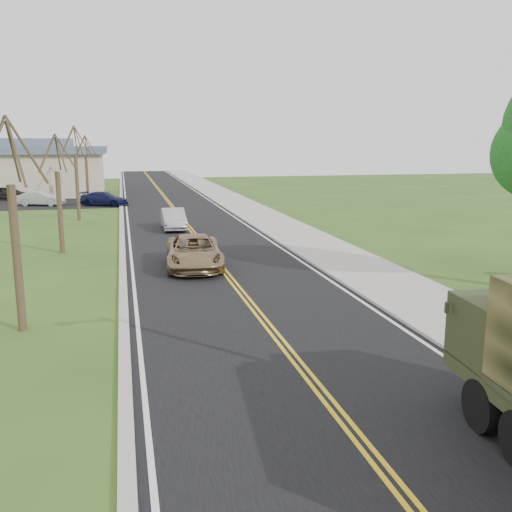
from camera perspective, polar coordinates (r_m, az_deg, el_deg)
name	(u,v)px	position (r m, az deg, el deg)	size (l,w,h in m)	color
ground	(412,507)	(9.60, 15.37, -23.07)	(160.00, 160.00, 0.00)	#2B501A
road	(173,208)	(47.35, -8.27, 4.78)	(8.00, 120.00, 0.01)	black
curb_right	(223,206)	(47.87, -3.30, 5.02)	(0.30, 120.00, 0.12)	#9E998E
sidewalk_right	(244,206)	(48.20, -1.24, 5.07)	(3.20, 120.00, 0.10)	#9E998E
curb_left	(121,209)	(47.17, -13.31, 4.63)	(0.30, 120.00, 0.10)	#9E998E
bare_tree_a	(15,241)	(17.35, -22.93, 1.39)	(1.93, 2.26, 6.08)	#38281C
bare_tree_b	(59,202)	(29.17, -19.07, 5.09)	(1.83, 2.14, 5.73)	#38281C
bare_tree_c	(77,180)	(41.06, -17.48, 7.26)	(2.04, 2.39, 6.42)	#38281C
bare_tree_d	(87,174)	(53.03, -16.56, 7.89)	(1.88, 2.20, 5.91)	#38281C
commercial_building	(0,168)	(64.03, -24.20, 8.02)	(25.50, 21.50, 5.65)	tan
suv_champagne	(194,252)	(24.62, -6.22, 0.39)	(2.31, 5.01, 1.39)	#907651
sedan_silver	(174,219)	(35.68, -8.25, 3.67)	(1.36, 3.90, 1.29)	#BBBCC1
lot_car_dark	(10,193)	(57.97, -23.39, 5.80)	(1.51, 3.76, 1.28)	black
lot_car_silver	(41,198)	(51.69, -20.69, 5.41)	(1.33, 3.80, 1.25)	silver
lot_car_navy	(104,199)	(49.98, -14.92, 5.54)	(1.66, 4.08, 1.18)	#0F1337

